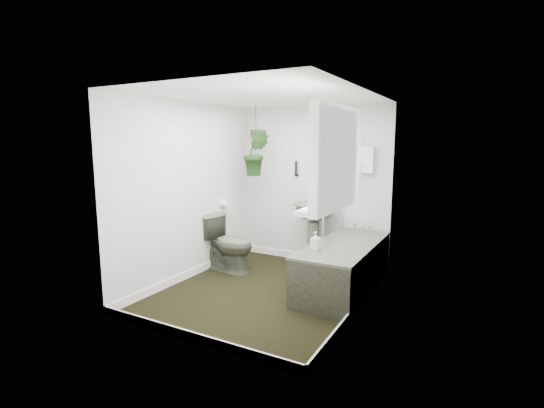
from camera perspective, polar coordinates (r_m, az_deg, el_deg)
The scene contains 22 objects.
floor at distance 4.90m, azimuth -0.86°, elevation -12.59°, with size 2.30×2.80×0.02m, color black.
ceiling at distance 4.58m, azimuth -0.93°, elevation 15.50°, with size 2.30×2.80×0.02m, color white.
wall_back at distance 5.85m, azimuth 5.93°, elevation 2.67°, with size 2.30×0.02×2.30m, color white.
wall_front at distance 3.46m, azimuth -12.50°, elevation -1.94°, with size 2.30×0.02×2.30m, color white.
wall_left at distance 5.26m, azimuth -11.96°, elevation 1.80°, with size 0.02×2.80×2.30m, color white.
wall_right at distance 4.15m, azimuth 13.16°, elevation -0.13°, with size 0.02×2.80×2.30m, color white.
skirting at distance 4.87m, azimuth -0.86°, elevation -11.94°, with size 2.30×2.80×0.10m, color white.
bathtub at distance 4.92m, azimuth 10.30°, elevation -8.91°, with size 0.72×1.72×0.58m, color #4E5441, non-canonical shape.
bath_screen at distance 5.28m, azimuth 8.89°, elevation 3.34°, with size 0.04×0.72×1.40m, color silver, non-canonical shape.
shower_box at distance 5.50m, azimuth 13.47°, elevation 6.24°, with size 0.20×0.10×0.35m, color white.
oval_mirror at distance 5.73m, azimuth 7.20°, elevation 6.03°, with size 0.46×0.03×0.62m, color #B0AA92.
wall_sconce at distance 5.89m, azimuth 3.50°, elevation 5.18°, with size 0.04×0.04×0.22m, color black.
toilet_roll_holder at distance 5.80m, azimuth -6.94°, elevation 0.11°, with size 0.11×0.11×0.11m, color white.
window_recess at distance 3.46m, azimuth 9.19°, elevation 6.52°, with size 0.08×1.00×0.90m, color white.
window_sill at distance 3.53m, azimuth 7.95°, elevation -0.27°, with size 0.18×1.00×0.04m, color white.
window_blinds at distance 3.48m, azimuth 8.49°, elevation 6.54°, with size 0.01×0.86×0.76m, color white.
toilet at distance 5.55m, azimuth -6.33°, elevation -5.62°, with size 0.44×0.77×0.79m, color #4E5441.
pedestal_sink at distance 5.63m, azimuth 5.98°, elevation -4.58°, with size 0.56×0.47×0.95m, color #4E5441, non-canonical shape.
sill_plant at distance 3.79m, azimuth 9.35°, elevation 2.54°, with size 0.22×0.19×0.25m, color black.
hanging_plant at distance 5.73m, azimuth -2.33°, elevation 7.40°, with size 0.36×0.29×0.66m, color black.
soap_bottle at distance 4.49m, azimuth 6.33°, elevation -5.32°, with size 0.10×0.10×0.21m, color #2D2A2A.
hanging_pot at distance 5.72m, azimuth -2.35°, elevation 10.11°, with size 0.16×0.16×0.12m, color #2F2019.
Camera 1 is at (2.24, -3.96, 1.80)m, focal length 26.00 mm.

